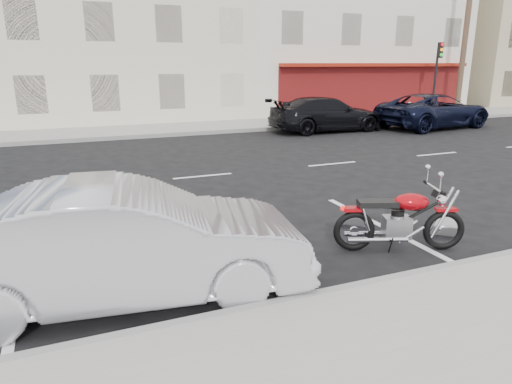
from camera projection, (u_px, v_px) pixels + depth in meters
ground at (271, 170)px, 12.87m from camera, size 120.00×120.00×0.00m
sidewalk_far at (74, 134)px, 18.76m from camera, size 80.00×3.40×0.15m
curb_near at (110, 342)px, 4.79m from camera, size 80.00×0.12×0.16m
curb_far at (75, 140)px, 17.25m from camera, size 80.00×0.12×0.16m
bldg_cream at (118, 9)px, 25.07m from camera, size 12.00×12.00×11.50m
bldg_corner at (324, 9)px, 29.68m from camera, size 14.00×12.00×12.50m
bldg_far_east at (491, 28)px, 35.37m from camera, size 12.00×12.00×11.00m
utility_pole at (466, 28)px, 24.89m from camera, size 1.80×0.30×9.00m
traffic_light at (437, 69)px, 24.51m from camera, size 0.26×0.30×3.80m
fire_hydrant at (409, 108)px, 24.67m from camera, size 0.20×0.20×0.72m
motorcycle at (446, 221)px, 7.25m from camera, size 2.01×0.97×1.06m
sedan_silver at (127, 243)px, 5.67m from camera, size 4.74×2.19×1.50m
suv_far at (434, 111)px, 20.94m from camera, size 5.88×3.26×1.56m
car_far at (326, 114)px, 19.87m from camera, size 5.14×2.11×1.49m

